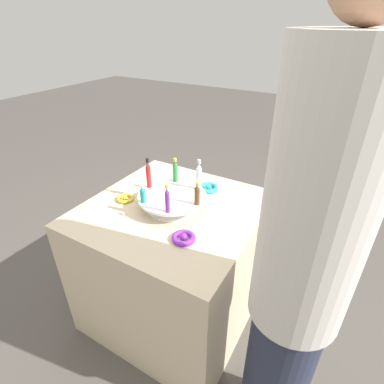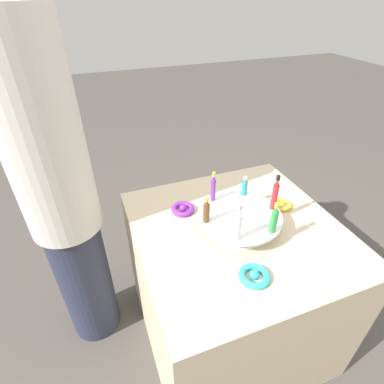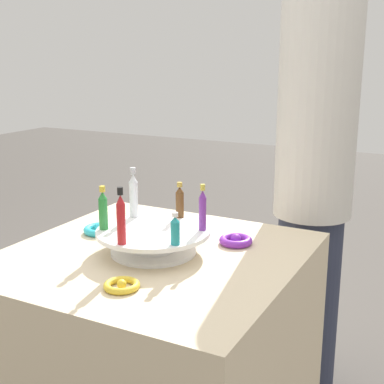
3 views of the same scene
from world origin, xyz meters
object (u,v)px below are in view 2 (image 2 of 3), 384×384
(bottle_red, at_px, (275,194))
(person_figure, at_px, (60,197))
(display_stand, at_px, (239,220))
(ribbon_bow_purple, at_px, (183,209))
(bottle_clear, at_px, (238,224))
(bottle_green, at_px, (274,219))
(bottle_teal, at_px, (244,186))
(ribbon_bow_gold, at_px, (282,205))
(bottle_purple, at_px, (213,188))
(bottle_brown, at_px, (206,211))
(ribbon_bow_teal, at_px, (254,276))

(bottle_red, xyz_separation_m, person_figure, (0.78, -0.29, -0.02))
(display_stand, height_order, ribbon_bow_purple, display_stand)
(bottle_clear, bearing_deg, bottle_green, 176.06)
(ribbon_bow_purple, bearing_deg, bottle_teal, 165.52)
(bottle_clear, relative_size, ribbon_bow_purple, 1.54)
(ribbon_bow_gold, xyz_separation_m, person_figure, (0.88, -0.22, 0.11))
(bottle_red, height_order, ribbon_bow_purple, bottle_red)
(bottle_red, bearing_deg, person_figure, -20.52)
(bottle_teal, relative_size, bottle_purple, 0.65)
(bottle_brown, height_order, ribbon_bow_teal, bottle_brown)
(display_stand, relative_size, bottle_teal, 3.73)
(bottle_green, relative_size, ribbon_bow_purple, 1.26)
(bottle_brown, relative_size, ribbon_bow_teal, 1.03)
(bottle_brown, xyz_separation_m, ribbon_bow_teal, (-0.07, 0.25, -0.11))
(display_stand, xyz_separation_m, bottle_red, (-0.14, 0.01, 0.10))
(bottle_red, xyz_separation_m, bottle_teal, (0.06, -0.12, -0.03))
(bottle_clear, relative_size, bottle_purple, 1.15)
(bottle_clear, xyz_separation_m, bottle_teal, (-0.16, -0.23, -0.03))
(bottle_green, xyz_separation_m, ribbon_bow_teal, (0.13, 0.11, -0.11))
(bottle_brown, bearing_deg, bottle_clear, 116.06)
(bottle_green, distance_m, bottle_red, 0.14)
(bottle_teal, bearing_deg, ribbon_bow_purple, -14.48)
(ribbon_bow_purple, xyz_separation_m, person_figure, (0.47, -0.10, 0.11))
(ribbon_bow_teal, height_order, ribbon_bow_purple, same)
(display_stand, relative_size, bottle_green, 2.58)
(display_stand, bearing_deg, person_figure, -23.78)
(bottle_red, relative_size, ribbon_bow_gold, 1.72)
(bottle_clear, xyz_separation_m, bottle_red, (-0.22, -0.11, -0.00))
(display_stand, height_order, bottle_purple, bottle_purple)
(ribbon_bow_purple, bearing_deg, bottle_red, 148.67)
(bottle_teal, bearing_deg, bottle_purple, -3.94)
(bottle_green, height_order, person_figure, person_figure)
(bottle_purple, xyz_separation_m, ribbon_bow_purple, (0.11, -0.06, -0.12))
(ribbon_bow_teal, distance_m, person_figure, 0.78)
(bottle_brown, distance_m, person_figure, 0.57)
(display_stand, bearing_deg, bottle_brown, -3.94)
(bottle_purple, relative_size, ribbon_bow_teal, 1.26)
(bottle_purple, bearing_deg, bottle_green, 116.06)
(display_stand, xyz_separation_m, bottle_teal, (-0.08, -0.12, 0.07))
(display_stand, height_order, person_figure, person_figure)
(bottle_brown, relative_size, bottle_purple, 0.82)
(bottle_green, bearing_deg, display_stand, -63.94)
(bottle_teal, distance_m, bottle_purple, 0.14)
(bottle_red, xyz_separation_m, ribbon_bow_purple, (0.31, -0.19, -0.13))
(bottle_teal, distance_m, ribbon_bow_purple, 0.28)
(bottle_red, height_order, person_figure, person_figure)
(ribbon_bow_purple, bearing_deg, bottle_brown, 101.27)
(bottle_red, height_order, bottle_teal, bottle_red)
(ribbon_bow_teal, xyz_separation_m, ribbon_bow_purple, (0.10, -0.42, 0.00))
(display_stand, height_order, bottle_clear, bottle_clear)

